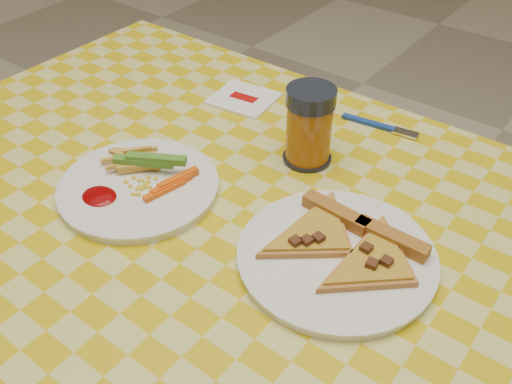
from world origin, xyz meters
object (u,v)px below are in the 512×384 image
Objects in this scene: plate_left at (139,188)px; drink_glass at (309,126)px; table at (231,257)px; plate_right at (336,258)px.

drink_glass is (0.16, 0.23, 0.06)m from plate_left.
plate_left is 0.28m from drink_glass.
table is 4.90× the size of plate_right.
plate_left is 0.32m from plate_right.
plate_right reaches higher than table.
table is at bearing 11.05° from plate_left.
drink_glass is at bearing 55.05° from plate_left.
plate_right is 2.00× the size of drink_glass.
plate_right is at bearing 9.88° from plate_left.
table is 0.18m from plate_right.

